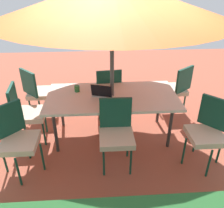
# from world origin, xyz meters

# --- Properties ---
(ground_plane) EXTENTS (10.00, 10.00, 0.02)m
(ground_plane) POSITION_xyz_m (0.00, 0.00, -0.01)
(ground_plane) COLOR #9E4C38
(dining_table) EXTENTS (2.03, 1.02, 0.75)m
(dining_table) POSITION_xyz_m (0.00, 0.00, 0.70)
(dining_table) COLOR silver
(dining_table) RESTS_ON ground_plane
(chair_south) EXTENTS (0.47, 0.48, 0.98)m
(chair_south) POSITION_xyz_m (0.03, -0.64, 0.55)
(chair_south) COLOR beige
(chair_south) RESTS_ON ground_plane
(chair_northeast) EXTENTS (0.59, 0.59, 0.98)m
(chair_northeast) POSITION_xyz_m (1.30, 0.71, 0.55)
(chair_northeast) COLOR beige
(chair_northeast) RESTS_ON ground_plane
(chair_southwest) EXTENTS (0.58, 0.58, 0.98)m
(chair_southwest) POSITION_xyz_m (-1.25, -0.66, 0.55)
(chair_southwest) COLOR beige
(chair_southwest) RESTS_ON ground_plane
(chair_northwest) EXTENTS (0.59, 0.59, 0.98)m
(chair_northwest) POSITION_xyz_m (-1.27, 0.72, 0.55)
(chair_northwest) COLOR beige
(chair_northwest) RESTS_ON ground_plane
(chair_east) EXTENTS (0.48, 0.47, 0.98)m
(chair_east) POSITION_xyz_m (1.35, 0.04, 0.55)
(chair_east) COLOR beige
(chair_east) RESTS_ON ground_plane
(chair_north) EXTENTS (0.46, 0.46, 0.98)m
(chair_north) POSITION_xyz_m (-0.01, 0.67, 0.55)
(chair_north) COLOR beige
(chair_north) RESTS_ON ground_plane
(chair_southeast) EXTENTS (0.59, 0.59, 0.98)m
(chair_southeast) POSITION_xyz_m (1.31, -0.68, 0.55)
(chair_southeast) COLOR beige
(chair_southeast) RESTS_ON ground_plane
(laptop) EXTENTS (0.38, 0.33, 0.21)m
(laptop) POSITION_xyz_m (0.14, -0.00, 0.80)
(laptop) COLOR #B7B7BC
(laptop) RESTS_ON dining_table
(cup) EXTENTS (0.08, 0.08, 0.10)m
(cup) POSITION_xyz_m (0.55, -0.18, 0.80)
(cup) COLOR #286B33
(cup) RESTS_ON dining_table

